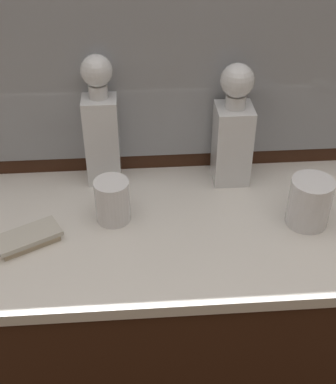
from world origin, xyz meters
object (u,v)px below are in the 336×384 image
Objects in this scene: crystal_decanter_front at (102,133)px; silver_brush_far_left at (28,238)px; crystal_tumbler_rear at (113,202)px; crystal_decanter_rear at (233,136)px; crystal_tumbler_center at (309,204)px.

crystal_decanter_front is 2.13× the size of silver_brush_far_left.
crystal_tumbler_rear is at bearing 21.15° from silver_brush_far_left.
silver_brush_far_left is at bearing -155.90° from crystal_decanter_rear.
silver_brush_far_left is at bearing -124.12° from crystal_decanter_front.
crystal_tumbler_center is (0.41, -0.04, 0.01)m from crystal_tumbler_rear.
crystal_decanter_rear is 0.50m from silver_brush_far_left.
silver_brush_far_left is (-0.17, -0.07, -0.03)m from crystal_tumbler_rear.
crystal_decanter_front is 0.18m from crystal_tumbler_rear.
crystal_decanter_rear is 0.31m from crystal_tumbler_rear.
silver_brush_far_left is at bearing -177.53° from crystal_tumbler_center.
crystal_decanter_front reaches higher than crystal_tumbler_center.
crystal_decanter_front reaches higher than crystal_tumbler_rear.
crystal_decanter_front is at bearing 155.40° from crystal_tumbler_center.
crystal_tumbler_rear reaches higher than silver_brush_far_left.
crystal_decanter_rear is 2.00× the size of silver_brush_far_left.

